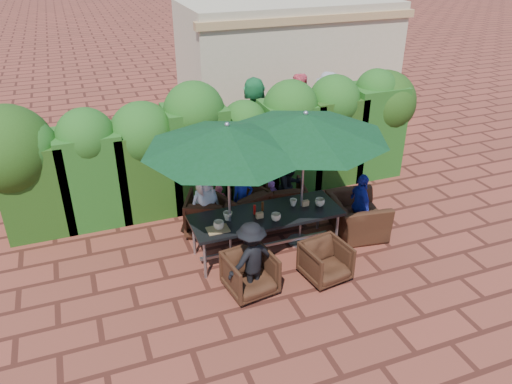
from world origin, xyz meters
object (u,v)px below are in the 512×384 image
object	(u,v)px
umbrella_left	(227,138)
chair_end_right	(357,210)
chair_near_right	(326,260)
chair_far_mid	(241,205)
dining_table	(266,218)
umbrella_right	(305,126)
chair_far_left	(209,212)
chair_far_right	(285,197)
chair_near_left	(250,272)

from	to	relation	value
umbrella_left	chair_end_right	distance (m)	2.99
chair_near_right	chair_far_mid	bearing A→B (deg)	101.53
dining_table	umbrella_right	size ratio (longest dim) A/B	0.94
chair_near_right	chair_far_left	bearing A→B (deg)	115.56
chair_near_right	chair_far_right	bearing A→B (deg)	76.15
chair_near_right	chair_near_left	bearing A→B (deg)	166.33
dining_table	chair_far_left	size ratio (longest dim) A/B	3.19
dining_table	umbrella_right	world-z (taller)	umbrella_right
umbrella_left	chair_end_right	size ratio (longest dim) A/B	2.50
chair_far_left	chair_far_mid	world-z (taller)	chair_far_mid
chair_far_right	chair_near_right	distance (m)	2.09
chair_far_left	chair_end_right	world-z (taller)	chair_end_right
umbrella_left	umbrella_right	size ratio (longest dim) A/B	0.97
chair_end_right	umbrella_left	bearing A→B (deg)	97.75
chair_far_mid	chair_far_right	world-z (taller)	chair_far_mid
chair_near_right	chair_end_right	size ratio (longest dim) A/B	0.65
dining_table	chair_near_left	world-z (taller)	dining_table
chair_far_right	chair_end_right	world-z (taller)	chair_end_right
umbrella_right	umbrella_left	bearing A→B (deg)	-177.74
umbrella_left	chair_near_right	size ratio (longest dim) A/B	3.85
chair_far_right	chair_near_left	bearing A→B (deg)	64.73
chair_end_right	chair_far_right	bearing A→B (deg)	50.57
chair_near_left	chair_near_right	size ratio (longest dim) A/B	1.06
chair_far_right	umbrella_right	bearing A→B (deg)	93.33
umbrella_right	chair_near_right	distance (m)	2.16
chair_far_right	chair_near_right	size ratio (longest dim) A/B	1.10
chair_far_mid	chair_far_right	bearing A→B (deg)	165.26
dining_table	chair_near_left	size ratio (longest dim) A/B	3.52
umbrella_right	chair_far_left	size ratio (longest dim) A/B	3.41
chair_end_right	chair_near_right	bearing A→B (deg)	139.23
chair_far_left	chair_far_mid	distance (m)	0.63
dining_table	umbrella_left	bearing A→B (deg)	179.31
chair_far_right	dining_table	bearing A→B (deg)	63.29
chair_far_left	chair_far_right	bearing A→B (deg)	-153.02
umbrella_right	chair_far_right	distance (m)	2.09
umbrella_right	chair_near_left	size ratio (longest dim) A/B	3.76
dining_table	chair_far_mid	size ratio (longest dim) A/B	3.02
chair_near_left	chair_far_right	bearing A→B (deg)	45.91
dining_table	chair_end_right	distance (m)	1.79
chair_near_left	dining_table	bearing A→B (deg)	47.64
chair_far_right	umbrella_left	bearing A→B (deg)	46.64
dining_table	chair_far_right	world-z (taller)	chair_far_right
umbrella_left	chair_near_right	xyz separation A→B (m)	(1.26, -1.03, -1.87)
umbrella_left	chair_far_left	size ratio (longest dim) A/B	3.29
dining_table	chair_near_right	world-z (taller)	dining_table
chair_far_mid	chair_near_right	size ratio (longest dim) A/B	1.23
chair_near_left	chair_end_right	world-z (taller)	chair_end_right
chair_end_right	chair_far_left	bearing A→B (deg)	76.70
umbrella_right	chair_end_right	distance (m)	2.07
dining_table	umbrella_left	xyz separation A→B (m)	(-0.64, 0.01, 1.54)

